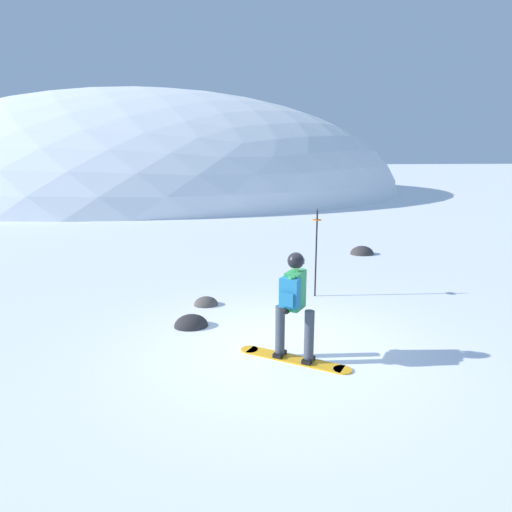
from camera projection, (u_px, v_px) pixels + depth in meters
ground_plane at (278, 348)px, 7.40m from camera, size 300.00×300.00×0.00m
ridge_peak_main at (153, 191)px, 40.35m from camera, size 42.90×38.61×16.95m
snowboarder_main at (294, 304)px, 6.75m from camera, size 1.53×1.21×1.71m
piste_marker_near at (316, 247)px, 9.91m from camera, size 0.20×0.20×2.00m
rock_dark at (191, 326)px, 8.36m from camera, size 0.63×0.54×0.44m
rock_mid at (362, 254)px, 14.46m from camera, size 0.76×0.65×0.53m
rock_small at (206, 305)px, 9.55m from camera, size 0.52×0.44×0.36m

